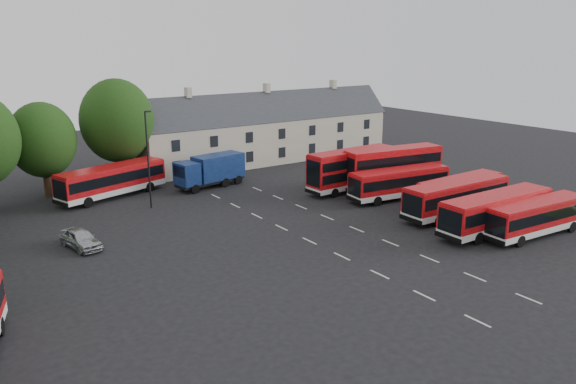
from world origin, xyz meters
name	(u,v)px	position (x,y,z in m)	size (l,w,h in m)	color
ground	(325,248)	(0.00, 0.00, 0.00)	(140.00, 140.00, 0.00)	black
lane_markings	(334,235)	(2.50, 2.00, 0.01)	(5.15, 33.80, 0.01)	beige
terrace_houses	(267,131)	(14.00, 30.00, 3.86)	(35.70, 7.13, 10.06)	beige
bus_row_a	(537,215)	(15.99, -7.49, 1.76)	(10.50, 3.04, 2.93)	silver
bus_row_b	(496,210)	(14.02, -5.05, 1.95)	(11.52, 2.83, 3.25)	silver
bus_row_c	(457,195)	(14.90, -0.26, 1.94)	(11.44, 2.80, 3.22)	silver
bus_row_d	(460,189)	(17.64, 1.51, 1.71)	(10.15, 2.63, 2.85)	silver
bus_row_e	(399,181)	(14.72, 6.70, 1.83)	(11.00, 3.80, 3.05)	silver
bus_dd_south	(393,166)	(16.68, 9.58, 2.58)	(11.29, 4.13, 4.53)	silver
bus_dd_north	(352,167)	(13.05, 11.94, 2.48)	(10.68, 2.81, 4.35)	silver
bus_north	(112,179)	(-8.71, 23.67, 1.95)	(11.71, 5.88, 3.24)	silver
box_truck	(211,170)	(1.44, 21.72, 1.92)	(8.10, 3.61, 3.42)	black
silver_car	(81,239)	(-15.37, 10.83, 0.75)	(1.78, 4.42, 1.50)	#B0B2B8
lamppost	(148,157)	(-6.89, 17.99, 4.93)	(0.64, 0.25, 9.24)	black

